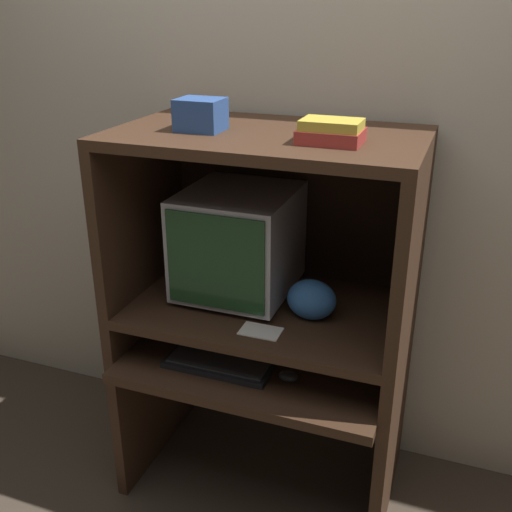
{
  "coord_description": "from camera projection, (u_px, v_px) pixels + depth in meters",
  "views": [
    {
      "loc": [
        0.63,
        -1.51,
        1.81
      ],
      "look_at": [
        -0.04,
        0.31,
        0.97
      ],
      "focal_mm": 42.0,
      "sensor_mm": 36.0,
      "label": 1
    }
  ],
  "objects": [
    {
      "name": "crt_monitor",
      "position": [
        239.0,
        241.0,
        2.19
      ],
      "size": [
        0.39,
        0.43,
        0.39
      ],
      "color": "#B2B2B7",
      "rests_on": "desk_monitor_shelf"
    },
    {
      "name": "hutch_upper",
      "position": [
        270.0,
        191.0,
        2.04
      ],
      "size": [
        1.02,
        0.62,
        0.63
      ],
      "color": "#382316",
      "rests_on": "desk_monitor_shelf"
    },
    {
      "name": "desk_base",
      "position": [
        261.0,
        402.0,
        2.28
      ],
      "size": [
        1.02,
        0.68,
        0.61
      ],
      "color": "#382316",
      "rests_on": "ground_plane"
    },
    {
      "name": "book_stack",
      "position": [
        331.0,
        132.0,
        1.76
      ],
      "size": [
        0.19,
        0.15,
        0.07
      ],
      "color": "maroon",
      "rests_on": "hutch_upper"
    },
    {
      "name": "snack_bag",
      "position": [
        312.0,
        300.0,
        2.05
      ],
      "size": [
        0.17,
        0.13,
        0.14
      ],
      "color": "#336BB7",
      "rests_on": "desk_monitor_shelf"
    },
    {
      "name": "mouse",
      "position": [
        288.0,
        376.0,
        2.03
      ],
      "size": [
        0.07,
        0.05,
        0.03
      ],
      "color": "#28282B",
      "rests_on": "desk_base"
    },
    {
      "name": "desk_monitor_shelf",
      "position": [
        266.0,
        313.0,
        2.19
      ],
      "size": [
        1.02,
        0.62,
        0.18
      ],
      "color": "#382316",
      "rests_on": "desk_base"
    },
    {
      "name": "keyboard",
      "position": [
        218.0,
        365.0,
        2.1
      ],
      "size": [
        0.38,
        0.14,
        0.03
      ],
      "color": "black",
      "rests_on": "desk_base"
    },
    {
      "name": "wall_back",
      "position": [
        299.0,
        144.0,
        2.29
      ],
      "size": [
        6.0,
        0.06,
        2.6
      ],
      "color": "#B2A893",
      "rests_on": "ground_plane"
    },
    {
      "name": "paper_card",
      "position": [
        261.0,
        331.0,
        1.99
      ],
      "size": [
        0.14,
        0.09,
        0.0
      ],
      "color": "white",
      "rests_on": "desk_monitor_shelf"
    },
    {
      "name": "storage_box",
      "position": [
        201.0,
        115.0,
        1.92
      ],
      "size": [
        0.15,
        0.12,
        0.1
      ],
      "color": "navy",
      "rests_on": "hutch_upper"
    }
  ]
}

